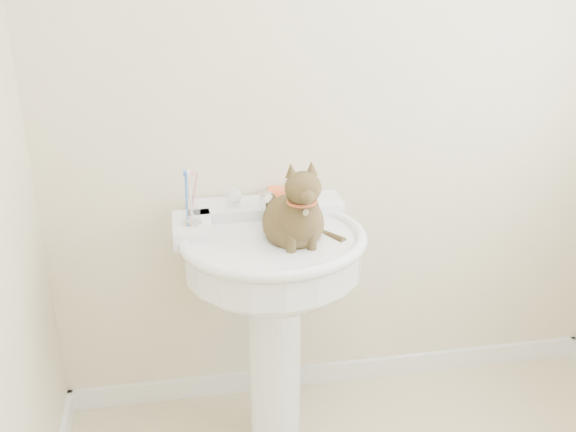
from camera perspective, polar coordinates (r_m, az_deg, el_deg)
name	(u,v)px	position (r m, az deg, el deg)	size (l,w,h in m)	color
wall_back	(346,92)	(2.43, 4.90, 10.46)	(2.20, 0.00, 2.50)	beige
baseboard_back	(336,372)	(2.95, 4.11, -13.02)	(2.20, 0.02, 0.09)	white
pedestal_sink	(273,276)	(2.31, -1.30, -5.10)	(0.64, 0.63, 0.88)	white
faucet	(266,196)	(2.35, -1.87, 1.74)	(0.28, 0.12, 0.14)	silver
soap_bar	(280,192)	(2.45, -0.65, 2.03)	(0.09, 0.06, 0.03)	#E1592B
toothbrush_cup	(191,211)	(2.23, -8.21, 0.44)	(0.07, 0.07, 0.19)	silver
cat	(296,218)	(2.17, 0.65, -0.14)	(0.22, 0.28, 0.41)	brown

